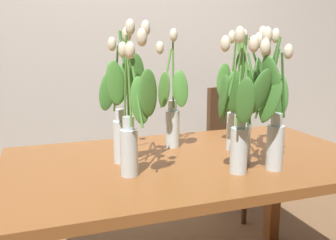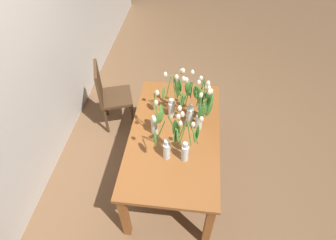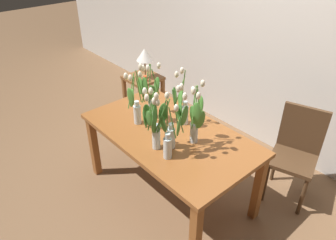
% 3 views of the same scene
% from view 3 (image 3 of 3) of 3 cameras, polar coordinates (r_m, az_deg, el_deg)
% --- Properties ---
extents(ground_plane, '(18.00, 18.00, 0.00)m').
position_cam_3_polar(ground_plane, '(3.30, 0.20, -12.82)').
color(ground_plane, brown).
extents(room_wall_rear, '(9.00, 0.10, 2.70)m').
position_cam_3_polar(room_wall_rear, '(3.64, 18.92, 14.86)').
color(room_wall_rear, beige).
rests_on(room_wall_rear, ground).
extents(dining_table, '(1.60, 0.90, 0.74)m').
position_cam_3_polar(dining_table, '(2.88, 0.23, -3.65)').
color(dining_table, brown).
rests_on(dining_table, ground).
extents(tulip_vase_0, '(0.18, 0.17, 0.55)m').
position_cam_3_polar(tulip_vase_0, '(2.52, -2.80, -1.30)').
color(tulip_vase_0, silver).
rests_on(tulip_vase_0, dining_table).
extents(tulip_vase_1, '(0.21, 0.23, 0.55)m').
position_cam_3_polar(tulip_vase_1, '(2.41, -0.49, -2.19)').
color(tulip_vase_1, silver).
rests_on(tulip_vase_1, dining_table).
extents(tulip_vase_2, '(0.14, 0.15, 0.57)m').
position_cam_3_polar(tulip_vase_2, '(2.85, 2.63, 2.34)').
color(tulip_vase_2, silver).
rests_on(tulip_vase_2, dining_table).
extents(tulip_vase_3, '(0.21, 0.21, 0.57)m').
position_cam_3_polar(tulip_vase_3, '(2.56, 4.98, -0.08)').
color(tulip_vase_3, silver).
rests_on(tulip_vase_3, dining_table).
extents(tulip_vase_4, '(0.21, 0.27, 0.57)m').
position_cam_3_polar(tulip_vase_4, '(2.51, 0.98, -0.84)').
color(tulip_vase_4, silver).
rests_on(tulip_vase_4, dining_table).
extents(tulip_vase_5, '(0.17, 0.24, 0.56)m').
position_cam_3_polar(tulip_vase_5, '(2.84, -5.65, 3.36)').
color(tulip_vase_5, silver).
rests_on(tulip_vase_5, dining_table).
extents(tulip_vase_6, '(0.22, 0.26, 0.59)m').
position_cam_3_polar(tulip_vase_6, '(2.92, -2.98, 3.98)').
color(tulip_vase_6, silver).
rests_on(tulip_vase_6, dining_table).
extents(dining_chair, '(0.50, 0.50, 0.93)m').
position_cam_3_polar(dining_chair, '(3.21, 22.08, -4.93)').
color(dining_chair, '#4C331E').
rests_on(dining_chair, ground).
extents(side_table, '(0.44, 0.44, 0.55)m').
position_cam_3_polar(side_table, '(4.39, -4.48, 6.38)').
color(side_table, brown).
rests_on(side_table, ground).
extents(table_lamp, '(0.22, 0.22, 0.40)m').
position_cam_3_polar(table_lamp, '(4.21, -4.23, 11.53)').
color(table_lamp, olive).
rests_on(table_lamp, side_table).
extents(pillar_candle, '(0.06, 0.06, 0.07)m').
position_cam_3_polar(pillar_candle, '(4.19, -4.10, 7.46)').
color(pillar_candle, '#CC4C23').
rests_on(pillar_candle, side_table).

